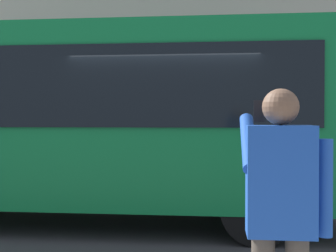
{
  "coord_description": "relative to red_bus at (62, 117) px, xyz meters",
  "views": [
    {
      "loc": [
        -0.72,
        7.09,
        1.67
      ],
      "look_at": [
        0.04,
        0.13,
        1.55
      ],
      "focal_mm": 49.62,
      "sensor_mm": 36.0,
      "label": 1
    }
  ],
  "objects": [
    {
      "name": "ground_plane",
      "position": [
        -1.78,
        0.16,
        -1.68
      ],
      "size": [
        60.0,
        60.0,
        0.0
      ],
      "primitive_type": "plane",
      "color": "#38383A"
    },
    {
      "name": "red_bus",
      "position": [
        0.0,
        0.0,
        0.0
      ],
      "size": [
        9.05,
        2.54,
        3.08
      ],
      "color": "#0F7238",
      "rests_on": "ground_plane"
    },
    {
      "name": "pedestrian_photographer",
      "position": [
        -2.88,
        4.42,
        -0.54
      ],
      "size": [
        0.53,
        0.52,
        1.7
      ],
      "color": "#4C4238",
      "rests_on": "sidewalk_curb"
    }
  ]
}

